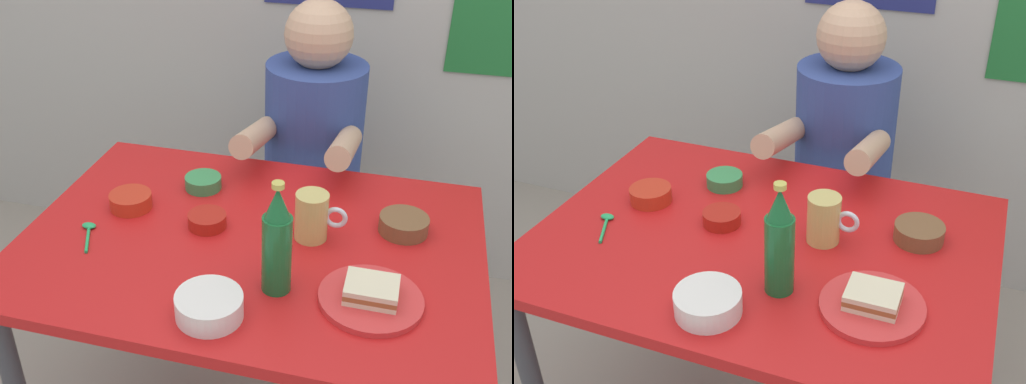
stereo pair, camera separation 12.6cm
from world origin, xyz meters
The scene contains 13 objects.
dining_table centered at (0.00, 0.00, 0.65)m, with size 1.10×0.80×0.74m.
stool centered at (0.04, 0.63, 0.35)m, with size 0.34×0.34×0.45m.
person_seated centered at (0.04, 0.62, 0.77)m, with size 0.33×0.56×0.72m.
plate_orange centered at (0.31, -0.16, 0.75)m, with size 0.22×0.22×0.01m, color red.
sandwich centered at (0.31, -0.16, 0.77)m, with size 0.11×0.09×0.04m.
beer_mug centered at (0.14, 0.04, 0.80)m, with size 0.13×0.08×0.12m.
beer_bottle centered at (0.10, -0.17, 0.86)m, with size 0.06×0.06×0.26m.
rice_bowl_white centered at (-0.01, -0.29, 0.77)m, with size 0.14×0.14×0.05m.
sauce_bowl_chili centered at (-0.34, 0.05, 0.76)m, with size 0.11×0.11×0.04m.
dip_bowl_green centered at (-0.19, 0.20, 0.76)m, with size 0.10×0.10×0.03m.
sambal_bowl_red centered at (-0.12, 0.02, 0.76)m, with size 0.10×0.10×0.03m.
condiment_bowl_brown centered at (0.35, 0.12, 0.76)m, with size 0.12×0.12×0.04m.
spoon centered at (-0.39, -0.08, 0.75)m, with size 0.07×0.11×0.01m.
Camera 2 is at (0.46, -1.15, 1.60)m, focal length 43.33 mm.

